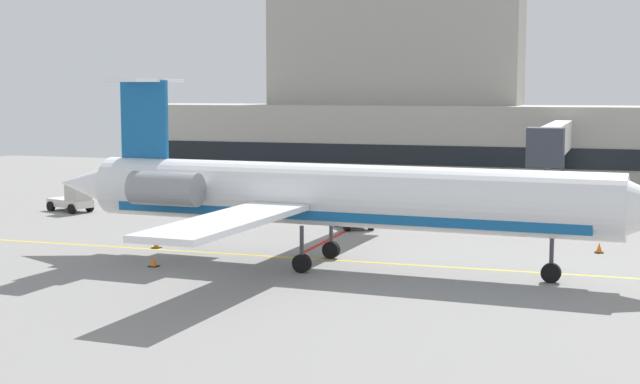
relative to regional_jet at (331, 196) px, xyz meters
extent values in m
cube|color=gray|center=(-3.86, 0.14, -3.59)|extent=(120.00, 120.00, 0.10)
cube|color=yellow|center=(-3.86, 1.60, -3.54)|extent=(108.00, 0.24, 0.01)
cube|color=red|center=(-2.54, 7.06, -3.54)|extent=(0.30, 8.00, 0.01)
cube|color=#ADA89E|center=(-2.89, 45.17, 0.06)|extent=(61.97, 10.07, 7.21)
cube|color=#9F9A91|center=(-8.36, 47.69, 9.05)|extent=(24.95, 7.05, 10.77)
cube|color=black|center=(-2.89, 40.09, -0.83)|extent=(59.49, 0.12, 1.83)
cube|color=silver|center=(8.70, 30.65, 1.35)|extent=(1.40, 18.99, 2.40)
cube|color=#2D333D|center=(8.70, 20.25, 1.35)|extent=(2.40, 2.00, 2.64)
cylinder|color=#4C4C51|center=(8.70, 38.64, -1.70)|extent=(0.44, 0.44, 3.69)
cylinder|color=#4C4C51|center=(8.70, 21.95, -1.70)|extent=(0.44, 0.44, 3.69)
cylinder|color=white|center=(0.61, -0.03, 0.04)|extent=(26.78, 4.50, 3.07)
cube|color=#145999|center=(0.61, -0.03, -0.80)|extent=(24.10, 4.05, 0.55)
cone|color=white|center=(-14.07, 0.76, 0.04)|extent=(4.13, 2.82, 2.61)
cube|color=white|center=(-1.64, 7.31, -0.42)|extent=(3.63, 11.49, 0.28)
cube|color=white|center=(-2.41, -7.09, -0.42)|extent=(3.63, 11.49, 0.28)
cylinder|color=gray|center=(-7.77, 2.85, 0.27)|extent=(3.77, 1.89, 1.69)
cylinder|color=gray|center=(-8.03, -2.00, 0.27)|extent=(3.77, 1.89, 1.69)
cube|color=#145999|center=(-10.56, 0.57, 3.64)|extent=(2.77, 0.39, 4.12)
cube|color=white|center=(-10.56, 0.57, 5.70)|extent=(2.41, 5.03, 0.20)
cylinder|color=#3F3F44|center=(10.73, -0.58, -2.07)|extent=(0.20, 0.20, 1.60)
cylinder|color=black|center=(10.73, -0.58, -3.09)|extent=(0.92, 0.40, 0.90)
cylinder|color=#3F3F44|center=(-0.61, 2.03, -2.07)|extent=(0.20, 0.20, 1.60)
cylinder|color=black|center=(-0.61, 2.03, -3.09)|extent=(0.92, 0.40, 0.90)
cylinder|color=#3F3F44|center=(-0.82, -1.96, -2.07)|extent=(0.20, 0.20, 1.60)
cylinder|color=black|center=(-0.82, -1.96, -3.09)|extent=(0.92, 0.40, 0.90)
cube|color=silver|center=(-24.12, 13.86, -2.92)|extent=(3.85, 2.66, 0.54)
cube|color=#B8B1A9|center=(-23.19, 13.52, -1.97)|extent=(1.80, 1.78, 1.37)
cylinder|color=black|center=(-22.69, 14.15, -3.19)|extent=(0.75, 0.50, 0.70)
cylinder|color=black|center=(-23.22, 12.71, -3.19)|extent=(0.75, 0.50, 0.70)
cylinder|color=black|center=(-25.01, 15.01, -3.19)|extent=(0.75, 0.50, 0.70)
cylinder|color=black|center=(-25.54, 13.57, -3.19)|extent=(0.75, 0.50, 0.70)
cube|color=#E5B20C|center=(9.09, 19.99, -2.90)|extent=(3.50, 3.74, 0.59)
cube|color=#C3970A|center=(9.73, 19.23, -2.15)|extent=(2.00, 2.00, 0.92)
cylinder|color=black|center=(10.49, 19.54, -3.19)|extent=(0.67, 0.72, 0.70)
cylinder|color=black|center=(9.30, 18.53, -3.19)|extent=(0.67, 0.72, 0.70)
cylinder|color=black|center=(8.87, 21.45, -3.19)|extent=(0.67, 0.72, 0.70)
cylinder|color=black|center=(7.68, 20.44, -3.19)|extent=(0.67, 0.72, 0.70)
cube|color=silver|center=(-2.40, 12.46, -2.91)|extent=(2.91, 3.23, 0.56)
cube|color=#B8B1A9|center=(-1.95, 11.81, -2.12)|extent=(1.81, 1.74, 1.02)
cylinder|color=black|center=(-1.18, 12.09, -3.19)|extent=(0.63, 0.74, 0.70)
cylinder|color=black|center=(-2.49, 11.20, -3.19)|extent=(0.63, 0.74, 0.70)
cylinder|color=black|center=(-2.31, 13.73, -3.19)|extent=(0.63, 0.74, 0.70)
cylinder|color=black|center=(-3.61, 12.83, -3.19)|extent=(0.63, 0.74, 0.70)
cylinder|color=white|center=(10.13, 26.65, -2.18)|extent=(4.19, 2.23, 2.02)
sphere|color=white|center=(12.17, 26.54, -2.18)|extent=(1.98, 1.98, 1.98)
sphere|color=white|center=(8.09, 26.76, -2.18)|extent=(1.98, 1.98, 1.98)
cube|color=#59595B|center=(8.90, 26.65, -3.37)|extent=(0.60, 1.82, 0.35)
cube|color=#59595B|center=(11.35, 26.65, -3.37)|extent=(0.60, 1.82, 0.35)
cone|color=orange|center=(12.61, 8.13, -3.27)|extent=(0.36, 0.36, 0.55)
cube|color=black|center=(12.61, 8.13, -3.52)|extent=(0.47, 0.47, 0.04)
cone|color=orange|center=(-10.78, 2.01, -3.27)|extent=(0.36, 0.36, 0.55)
cube|color=black|center=(-10.78, 2.01, -3.52)|extent=(0.47, 0.47, 0.04)
cone|color=orange|center=(-8.31, -2.84, -3.27)|extent=(0.36, 0.36, 0.55)
cube|color=black|center=(-8.31, -2.84, -3.52)|extent=(0.47, 0.47, 0.04)
camera|label=1|loc=(13.64, -43.01, 5.23)|focal=51.69mm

